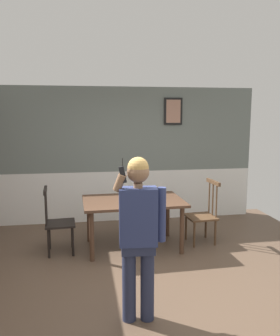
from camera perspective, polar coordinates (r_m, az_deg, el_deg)
ground_plane at (r=4.51m, az=1.10°, el=-18.94°), size 6.17×6.17×0.00m
room_back_partition at (r=6.82m, az=-3.07°, el=1.79°), size 5.31×0.17×2.63m
dining_table at (r=5.45m, az=-1.13°, el=-6.22°), size 1.58×1.05×0.78m
chair_near_window at (r=5.44m, az=-13.45°, el=-8.66°), size 0.46×0.46×1.02m
chair_by_doorway at (r=5.82m, az=10.37°, el=-7.50°), size 0.49×0.49×1.04m
person_figure at (r=3.48m, az=-0.19°, el=-10.09°), size 0.54×0.24×1.69m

